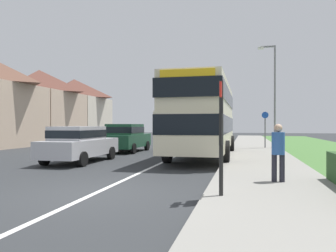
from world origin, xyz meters
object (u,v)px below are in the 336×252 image
(street_lamp_mid, at_px, (273,89))
(pedestrian_at_stop, at_px, (278,150))
(bus_stop_sign, at_px, (221,130))
(parked_car_silver, at_px, (80,142))
(parked_car_dark_green, at_px, (126,137))
(cycle_route_sign, at_px, (265,128))
(double_decker_bus, at_px, (204,115))

(street_lamp_mid, bearing_deg, pedestrian_at_stop, -94.12)
(bus_stop_sign, bearing_deg, parked_car_silver, 138.53)
(parked_car_dark_green, bearing_deg, bus_stop_sign, -60.24)
(parked_car_silver, xyz_separation_m, street_lamp_mid, (8.87, 9.48, 3.11))
(bus_stop_sign, bearing_deg, cycle_route_sign, 83.25)
(street_lamp_mid, bearing_deg, cycle_route_sign, 155.55)
(parked_car_silver, height_order, parked_car_dark_green, parked_car_dark_green)
(street_lamp_mid, bearing_deg, parked_car_silver, -133.07)
(double_decker_bus, bearing_deg, cycle_route_sign, 61.83)
(parked_car_silver, height_order, cycle_route_sign, cycle_route_sign)
(cycle_route_sign, bearing_deg, parked_car_silver, -130.80)
(parked_car_dark_green, distance_m, street_lamp_mid, 10.12)
(double_decker_bus, distance_m, cycle_route_sign, 7.12)
(bus_stop_sign, bearing_deg, pedestrian_at_stop, 56.18)
(parked_car_dark_green, bearing_deg, cycle_route_sign, 25.90)
(parked_car_dark_green, xyz_separation_m, pedestrian_at_stop, (7.90, -9.38, 0.05))
(double_decker_bus, xyz_separation_m, parked_car_silver, (-5.03, -3.46, -1.27))
(double_decker_bus, relative_size, cycle_route_sign, 3.96)
(double_decker_bus, height_order, pedestrian_at_stop, double_decker_bus)
(bus_stop_sign, bearing_deg, parked_car_dark_green, 119.76)
(bus_stop_sign, bearing_deg, street_lamp_mid, 81.36)
(cycle_route_sign, bearing_deg, street_lamp_mid, -24.45)
(street_lamp_mid, bearing_deg, double_decker_bus, -122.47)
(parked_car_silver, bearing_deg, bus_stop_sign, -41.47)
(parked_car_dark_green, height_order, street_lamp_mid, street_lamp_mid)
(parked_car_dark_green, bearing_deg, double_decker_bus, -23.54)
(parked_car_dark_green, relative_size, bus_stop_sign, 1.64)
(parked_car_dark_green, xyz_separation_m, bus_stop_sign, (6.53, -11.43, 0.61))
(double_decker_bus, height_order, bus_stop_sign, double_decker_bus)
(double_decker_bus, bearing_deg, bus_stop_sign, -80.69)
(double_decker_bus, distance_m, parked_car_dark_green, 5.61)
(parked_car_dark_green, bearing_deg, pedestrian_at_stop, -49.90)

